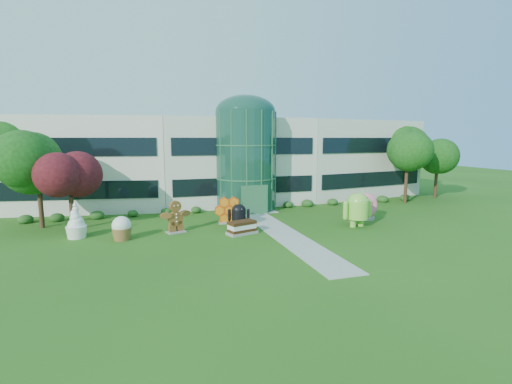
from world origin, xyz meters
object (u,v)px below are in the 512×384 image
object	(u,v)px
android_green	(358,207)
donut	(364,206)
gingerbread	(176,216)
android_black	(239,213)

from	to	relation	value
android_green	donut	bearing A→B (deg)	39.58
donut	android_green	bearing A→B (deg)	-121.12
donut	gingerbread	distance (m)	16.60
android_green	gingerbread	bearing A→B (deg)	163.87
android_green	android_black	bearing A→B (deg)	154.77
android_black	donut	world-z (taller)	donut
android_green	donut	xyz separation A→B (m)	(2.19, 2.30, -0.45)
android_green	android_black	distance (m)	9.75
donut	android_black	bearing A→B (deg)	-171.41
android_black	donut	bearing A→B (deg)	8.78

